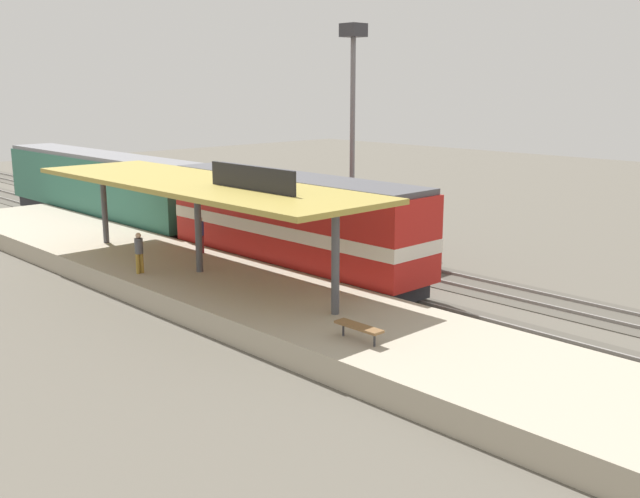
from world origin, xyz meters
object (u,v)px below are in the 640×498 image
platform_bench (359,327)px  person_waiting (200,233)px  light_mast (353,87)px  person_walking (139,251)px  passenger_carriage_single (100,187)px  freight_car (321,213)px  locomotive (293,224)px

platform_bench → person_waiting: size_ratio=0.99×
light_mast → person_walking: light_mast is taller
platform_bench → passenger_carriage_single: 28.37m
platform_bench → person_waiting: 13.70m
freight_car → person_walking: (-11.14, -0.73, -0.12)m
platform_bench → light_mast: 20.56m
locomotive → passenger_carriage_single: size_ratio=0.72×
passenger_carriage_single → person_waiting: passenger_carriage_single is taller
person_walking → freight_car: bearing=3.8°
locomotive → passenger_carriage_single: bearing=90.0°
locomotive → person_waiting: locomotive is taller
platform_bench → person_waiting: bearing=75.5°
platform_bench → locomotive: 11.46m
passenger_carriage_single → person_walking: (-6.54, -15.81, -0.46)m
locomotive → person_walking: locomotive is taller
locomotive → freight_car: (4.60, 2.92, -0.44)m
person_waiting → person_walking: bearing=-161.2°
platform_bench → passenger_carriage_single: bearing=77.8°
person_walking → light_mast: bearing=6.4°
locomotive → person_walking: 6.91m
person_waiting → platform_bench: bearing=-104.5°
freight_car → light_mast: 7.23m
passenger_carriage_single → light_mast: (7.80, -14.20, 6.08)m
light_mast → person_waiting: light_mast is taller
passenger_carriage_single → freight_car: passenger_carriage_single is taller
locomotive → passenger_carriage_single: 18.00m
person_waiting → passenger_carriage_single: bearing=79.9°
locomotive → freight_car: bearing=32.4°
light_mast → person_waiting: 12.26m
freight_car → light_mast: (3.20, 0.88, 6.43)m
person_waiting → person_walking: size_ratio=1.00×
locomotive → light_mast: (7.80, 3.80, 5.99)m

